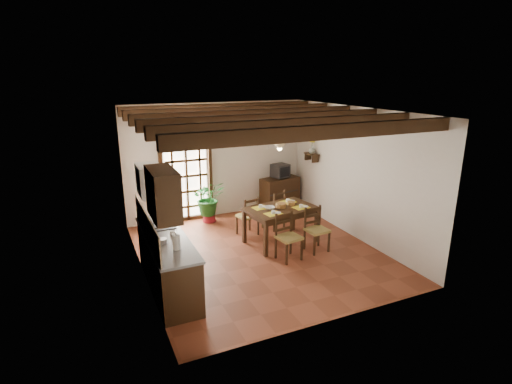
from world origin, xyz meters
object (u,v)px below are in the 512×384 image
dining_table (281,212)px  chair_near_left (288,245)px  chair_far_right (274,216)px  sideboard (280,194)px  chair_far_left (248,223)px  crt_tv (280,171)px  pendant_lamp (280,145)px  potted_plant (209,199)px  kitchen_counter (167,262)px  chair_near_right (316,237)px

dining_table → chair_near_left: chair_near_left is taller
chair_far_right → sideboard: size_ratio=0.90×
chair_far_left → crt_tv: 2.06m
dining_table → crt_tv: bearing=53.8°
dining_table → chair_near_left: 0.90m
chair_far_left → pendant_lamp: pendant_lamp is taller
chair_far_right → chair_near_left: bearing=50.3°
dining_table → potted_plant: bearing=110.0°
dining_table → chair_far_left: 0.90m
dining_table → kitchen_counter: bearing=-169.8°
chair_near_right → chair_far_right: (-0.23, 1.44, 0.00)m
chair_near_left → chair_far_right: 1.62m
kitchen_counter → chair_near_right: bearing=4.5°
sideboard → chair_near_right: bearing=-111.7°
kitchen_counter → sideboard: size_ratio=2.24×
dining_table → chair_far_left: chair_far_left is taller
chair_near_right → pendant_lamp: pendant_lamp is taller
chair_far_right → potted_plant: (-1.24, 1.02, 0.29)m
sideboard → crt_tv: crt_tv is taller
dining_table → crt_tv: size_ratio=3.30×
chair_far_left → pendant_lamp: bearing=117.9°
sideboard → pendant_lamp: pendant_lamp is taller
potted_plant → pendant_lamp: pendant_lamp is taller
chair_far_left → potted_plant: bearing=-76.5°
crt_tv → chair_near_right: bearing=-114.7°
chair_near_right → crt_tv: 2.74m
chair_near_left → dining_table: bearing=63.9°
chair_near_right → crt_tv: (0.51, 2.58, 0.76)m
dining_table → crt_tv: 2.18m
chair_near_right → crt_tv: bearing=74.6°
chair_near_right → crt_tv: crt_tv is taller
dining_table → crt_tv: (0.98, 1.92, 0.37)m
chair_near_left → crt_tv: (1.22, 2.69, 0.76)m
kitchen_counter → dining_table: kitchen_counter is taller
kitchen_counter → chair_near_left: bearing=3.1°
kitchen_counter → chair_near_right: size_ratio=2.51×
kitchen_counter → sideboard: bearing=38.4°
chair_near_left → potted_plant: 2.70m
sideboard → pendant_lamp: bearing=-128.8°
chair_near_left → chair_near_right: chair_near_left is taller
crt_tv → kitchen_counter: bearing=-155.1°
kitchen_counter → potted_plant: (1.58, 2.70, 0.10)m
chair_far_left → chair_far_right: chair_far_right is taller
chair_near_left → sideboard: 2.96m
chair_near_left → chair_far_left: chair_near_left is taller
kitchen_counter → chair_far_left: bearing=36.6°
kitchen_counter → potted_plant: potted_plant is taller
dining_table → chair_near_left: bearing=-116.0°
kitchen_counter → sideboard: (3.56, 2.83, -0.05)m
chair_near_right → chair_far_left: bearing=121.0°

